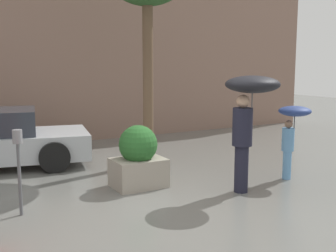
{
  "coord_description": "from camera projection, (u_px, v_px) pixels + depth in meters",
  "views": [
    {
      "loc": [
        -3.07,
        -5.38,
        2.24
      ],
      "look_at": [
        0.81,
        1.6,
        1.05
      ],
      "focal_mm": 45.0,
      "sensor_mm": 36.0,
      "label": 1
    }
  ],
  "objects": [
    {
      "name": "ground_plane",
      "position": [
        172.0,
        211.0,
        6.45
      ],
      "size": [
        40.0,
        40.0,
        0.0
      ],
      "primitive_type": "plane",
      "color": "slate"
    },
    {
      "name": "person_child",
      "position": [
        292.0,
        125.0,
        8.05
      ],
      "size": [
        0.61,
        0.61,
        1.44
      ],
      "rotation": [
        0.0,
        0.0,
        -1.03
      ],
      "color": "#669ED1",
      "rests_on": "ground"
    },
    {
      "name": "parking_meter",
      "position": [
        18.0,
        154.0,
        6.13
      ],
      "size": [
        0.14,
        0.14,
        1.29
      ],
      "color": "#595B60",
      "rests_on": "ground"
    },
    {
      "name": "planter_box",
      "position": [
        138.0,
        158.0,
        7.65
      ],
      "size": [
        0.94,
        0.7,
        1.14
      ],
      "color": "#9E9384",
      "rests_on": "ground"
    },
    {
      "name": "building_facade",
      "position": [
        56.0,
        36.0,
        11.63
      ],
      "size": [
        18.0,
        0.3,
        6.0
      ],
      "color": "#8C6B5B",
      "rests_on": "ground"
    },
    {
      "name": "person_adult",
      "position": [
        249.0,
        104.0,
        7.14
      ],
      "size": [
        0.92,
        0.92,
        2.04
      ],
      "rotation": [
        0.0,
        0.0,
        -0.99
      ],
      "color": "#1E1E2D",
      "rests_on": "ground"
    }
  ]
}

